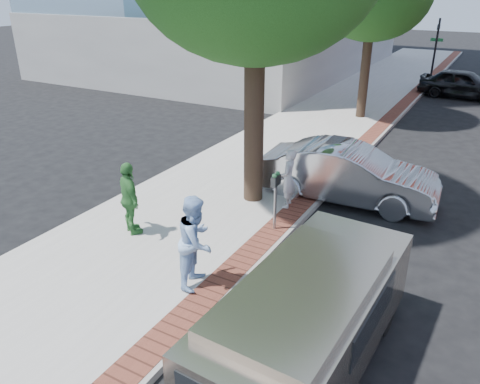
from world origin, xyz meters
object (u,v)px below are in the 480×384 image
Objects in this scene: person_green at (130,199)px; van at (314,313)px; person_officer at (196,241)px; sedan_silver at (348,174)px; bg_car at (463,84)px; person_gray at (288,179)px; parking_meter at (276,189)px.

person_green is 5.45m from van.
person_officer reaches higher than sedan_silver.
van is at bearing -175.14° from bg_car.
person_gray is 5.46m from van.
person_officer is 2.79m from van.
van is (2.69, -0.74, -0.14)m from person_officer.
sedan_silver is (1.28, 5.54, -0.29)m from person_officer.
person_gray is at bearing -98.78° from person_green.
van is at bearing -166.80° from person_green.
person_green is 0.37× the size of van.
bg_car is (1.36, 15.61, -0.05)m from sedan_silver.
person_gray is 0.36× the size of bg_car.
bg_car is 0.92× the size of van.
person_green is (-2.62, -3.14, 0.09)m from person_gray.
person_gray is at bearing 120.89° from van.
sedan_silver is at bearing 71.91° from parking_meter.
sedan_silver is 6.44m from van.
sedan_silver is at bearing 127.39° from person_gray.
sedan_silver reaches higher than bg_car.
person_officer is 0.43× the size of bg_car.
bg_car is (5.15, 20.22, -0.28)m from person_green.
person_green reaches higher than person_gray.
bg_car is at bearing -18.82° from person_officer.
sedan_silver is 1.01× the size of van.
person_officer reaches higher than person_gray.
sedan_silver is (1.16, 1.47, -0.15)m from person_gray.
person_gray is 0.33× the size of van.
person_green reaches higher than sedan_silver.
parking_meter is 2.78m from person_officer.
parking_meter is 0.79× the size of person_officer.
parking_meter is at bearing -19.35° from person_officer.
van is (2.57, -4.81, 0.01)m from person_gray.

